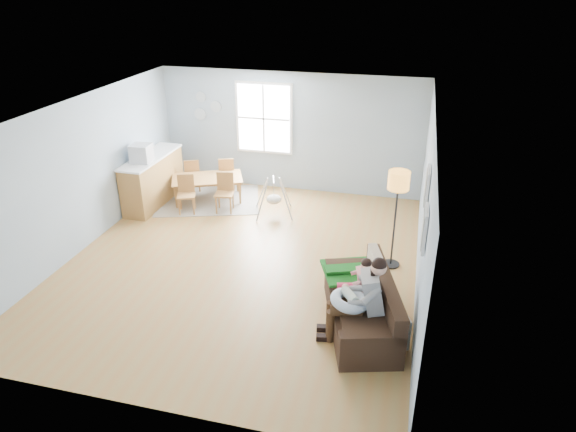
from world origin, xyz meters
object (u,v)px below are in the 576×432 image
(floor_lamp, at_px, (398,189))
(chair_nw, at_px, (192,174))
(dining_table, at_px, (208,189))
(monitor, at_px, (141,153))
(toddler, at_px, (359,278))
(father, at_px, (361,296))
(baby_swing, at_px, (274,199))
(chair_sw, at_px, (186,192))
(sofa, at_px, (364,309))
(chair_ne, at_px, (227,172))
(chair_se, at_px, (225,190))
(counter, at_px, (153,179))
(storage_cube, at_px, (391,330))

(floor_lamp, xyz_separation_m, chair_nw, (-4.70, 2.25, -1.01))
(dining_table, bearing_deg, monitor, -168.68)
(toddler, relative_size, monitor, 1.89)
(father, height_order, baby_swing, father)
(chair_sw, bearing_deg, sofa, -36.14)
(baby_swing, bearing_deg, floor_lamp, -30.86)
(sofa, bearing_deg, chair_ne, 130.59)
(chair_se, bearing_deg, chair_sw, -161.99)
(chair_nw, relative_size, counter, 0.41)
(sofa, relative_size, toddler, 2.66)
(father, relative_size, monitor, 3.06)
(toddler, bearing_deg, baby_swing, 124.29)
(father, xyz_separation_m, chair_nw, (-4.39, 4.35, -0.25))
(chair_sw, relative_size, chair_se, 0.97)
(chair_sw, bearing_deg, dining_table, 71.73)
(floor_lamp, relative_size, chair_nw, 2.21)
(chair_nw, bearing_deg, father, -44.78)
(toddler, bearing_deg, dining_table, 137.24)
(chair_ne, bearing_deg, storage_cube, -48.53)
(father, relative_size, dining_table, 0.84)
(father, xyz_separation_m, storage_cube, (0.44, -0.02, -0.46))
(toddler, bearing_deg, chair_nw, 137.91)
(chair_se, bearing_deg, father, -47.17)
(chair_ne, height_order, monitor, monitor)
(chair_se, bearing_deg, baby_swing, 3.67)
(chair_nw, height_order, baby_swing, baby_swing)
(chair_nw, bearing_deg, monitor, -115.07)
(floor_lamp, relative_size, chair_se, 2.09)
(baby_swing, bearing_deg, chair_se, -176.33)
(monitor, height_order, baby_swing, monitor)
(chair_sw, distance_m, chair_nw, 1.10)
(floor_lamp, bearing_deg, counter, 164.56)
(chair_sw, xyz_separation_m, chair_nw, (-0.33, 1.05, -0.01))
(father, height_order, chair_ne, father)
(chair_nw, bearing_deg, floor_lamp, -25.64)
(sofa, distance_m, monitor, 5.84)
(storage_cube, distance_m, chair_se, 5.17)
(toddler, relative_size, counter, 0.41)
(chair_se, bearing_deg, storage_cube, -43.71)
(sofa, relative_size, storage_cube, 4.11)
(chair_se, height_order, chair_nw, chair_se)
(storage_cube, bearing_deg, chair_nw, 137.84)
(toddler, height_order, floor_lamp, floor_lamp)
(counter, height_order, monitor, monitor)
(father, distance_m, floor_lamp, 2.25)
(dining_table, height_order, monitor, monitor)
(chair_ne, bearing_deg, floor_lamp, -32.31)
(toddler, relative_size, chair_nw, 1.01)
(father, distance_m, baby_swing, 4.26)
(sofa, xyz_separation_m, floor_lamp, (0.27, 1.80, 1.16))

